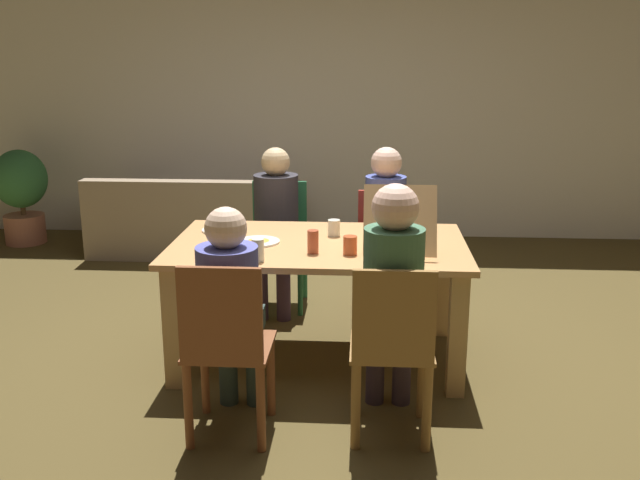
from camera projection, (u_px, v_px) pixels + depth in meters
ground_plane at (319, 357)px, 4.43m from camera, size 20.00×20.00×0.00m
back_wall at (340, 93)px, 7.08m from camera, size 7.96×0.12×2.89m
dining_table at (319, 263)px, 4.27m from camera, size 1.75×1.06×0.74m
chair_0 at (392, 350)px, 3.37m from camera, size 0.40×0.39×0.90m
person_0 at (393, 289)px, 3.44m from camera, size 0.29×0.50×1.26m
chair_1 at (278, 236)px, 5.30m from camera, size 0.43×0.44×0.91m
person_1 at (275, 216)px, 5.11m from camera, size 0.32×0.50×1.19m
chair_2 at (226, 346)px, 3.37m from camera, size 0.41×0.41×0.92m
person_2 at (231, 300)px, 3.46m from camera, size 0.30×0.49×1.15m
chair_3 at (384, 245)px, 5.18m from camera, size 0.41×0.41×0.86m
person_3 at (385, 220)px, 4.98m from camera, size 0.29×0.51×1.21m
pizza_box_0 at (398, 238)px, 4.12m from camera, size 0.40×0.55×0.40m
plate_0 at (258, 241)px, 4.23m from camera, size 0.26×0.26×0.03m
plate_1 at (221, 229)px, 4.50m from camera, size 0.25×0.25×0.03m
drinking_glass_0 at (258, 250)px, 3.84m from camera, size 0.07×0.07×0.12m
drinking_glass_1 at (334, 228)px, 4.38m from camera, size 0.08×0.08×0.10m
drinking_glass_2 at (313, 242)px, 4.00m from camera, size 0.06×0.06×0.13m
drinking_glass_3 at (350, 245)px, 3.98m from camera, size 0.08×0.08×0.11m
couch at (197, 223)px, 6.72m from camera, size 1.92×0.88×0.74m
potted_plant at (21, 190)px, 6.94m from camera, size 0.52×0.52×0.93m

